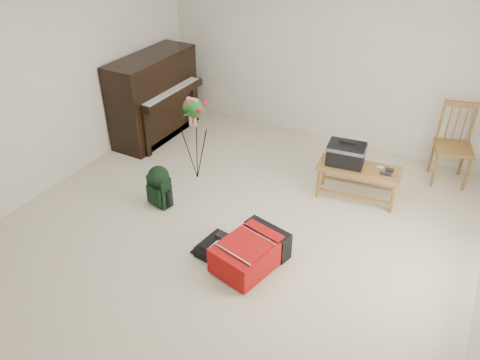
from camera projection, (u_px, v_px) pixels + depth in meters
The scene contains 11 objects.
floor at pixel (230, 236), 5.20m from camera, with size 5.00×5.50×0.01m, color #BEB199.
ceiling at pixel (226, 0), 3.85m from camera, with size 5.00×5.50×0.01m, color white.
wall_back at pixel (326, 56), 6.55m from camera, with size 5.00×0.04×2.50m, color silver.
wall_left at pixel (45, 89), 5.53m from camera, with size 0.04×5.50×2.50m, color silver.
piano at pixel (155, 99), 6.94m from camera, with size 0.71×1.50×1.25m.
bench at pixel (351, 158), 5.59m from camera, with size 1.02×0.51×0.75m.
dining_chair at pixel (454, 145), 5.92m from camera, with size 0.54×0.54×1.03m.
red_suitcase at pixel (252, 249), 4.76m from camera, with size 0.65×0.84×0.32m.
black_duffel at pixel (224, 250), 4.89m from camera, with size 0.55×0.46×0.21m.
green_backpack at pixel (159, 184), 5.55m from camera, with size 0.29×0.27×0.53m.
flower_stand at pixel (195, 139), 5.92m from camera, with size 0.38×0.38×1.16m.
Camera 1 is at (2.04, -3.48, 3.34)m, focal length 35.00 mm.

